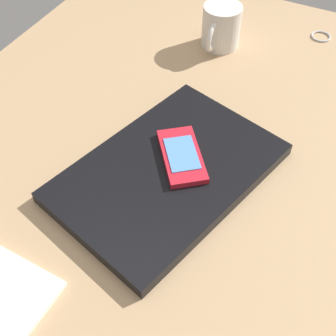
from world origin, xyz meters
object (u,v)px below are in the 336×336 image
Objects in this scene: laptop_closed at (168,172)px; key_ring at (321,36)px; cell_phone_on_laptop at (182,156)px; coffee_mug at (221,27)px.

key_ring is at bearing -177.25° from laptop_closed.
coffee_mug is (-32.39, -7.04, 1.57)cm from cell_phone_on_laptop.
key_ring is (-46.80, 11.30, -0.81)cm from laptop_closed.
cell_phone_on_laptop is at bearing 12.26° from coffee_mug.
coffee_mug is (-35.04, -6.08, 3.09)cm from laptop_closed.
key_ring is at bearing 124.08° from coffee_mug.
cell_phone_on_laptop is 33.19cm from coffee_mug.
key_ring is 0.37× the size of coffee_mug.
cell_phone_on_laptop reaches higher than laptop_closed.
coffee_mug is at bearing -55.92° from key_ring.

